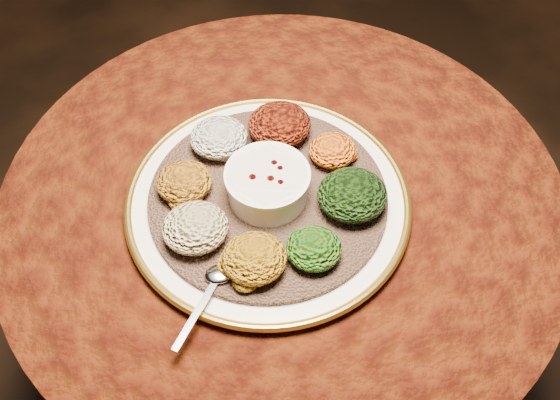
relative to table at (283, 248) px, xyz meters
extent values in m
plane|color=black|center=(0.00, 0.00, -0.55)|extent=(4.00, 4.00, 0.00)
cylinder|color=black|center=(0.00, 0.00, -0.53)|extent=(0.44, 0.44, 0.04)
cylinder|color=black|center=(0.00, 0.00, -0.21)|extent=(0.12, 0.12, 0.68)
cylinder|color=black|center=(0.00, 0.00, 0.15)|extent=(0.80, 0.80, 0.04)
cylinder|color=#381204|center=(0.00, 0.00, 0.00)|extent=(0.93, 0.93, 0.34)
cylinder|color=#381204|center=(0.00, 0.00, 0.17)|extent=(0.96, 0.96, 0.01)
cylinder|color=white|center=(-0.03, -0.02, 0.19)|extent=(0.50, 0.50, 0.02)
torus|color=gold|center=(-0.03, -0.02, 0.20)|extent=(0.47, 0.47, 0.01)
cylinder|color=brown|center=(-0.03, -0.02, 0.20)|extent=(0.50, 0.50, 0.01)
cylinder|color=white|center=(-0.03, -0.02, 0.24)|extent=(0.13, 0.13, 0.06)
cylinder|color=white|center=(-0.03, -0.02, 0.26)|extent=(0.14, 0.14, 0.01)
cylinder|color=#5B1404|center=(-0.03, -0.02, 0.25)|extent=(0.11, 0.11, 0.01)
ellipsoid|color=silver|center=(-0.13, -0.16, 0.21)|extent=(0.05, 0.03, 0.01)
cube|color=silver|center=(-0.18, -0.21, 0.21)|extent=(0.08, 0.10, 0.00)
ellipsoid|color=beige|center=(-0.09, 0.10, 0.23)|extent=(0.10, 0.09, 0.05)
ellipsoid|color=black|center=(0.02, 0.10, 0.23)|extent=(0.11, 0.10, 0.05)
ellipsoid|color=#CA8F10|center=(0.09, 0.03, 0.23)|extent=(0.08, 0.08, 0.04)
ellipsoid|color=black|center=(0.09, -0.07, 0.23)|extent=(0.11, 0.11, 0.05)
ellipsoid|color=#A4230A|center=(0.01, -0.15, 0.23)|extent=(0.08, 0.08, 0.04)
ellipsoid|color=#9C5E0D|center=(-0.08, -0.15, 0.23)|extent=(0.10, 0.09, 0.05)
ellipsoid|color=maroon|center=(-0.16, -0.08, 0.23)|extent=(0.10, 0.10, 0.05)
ellipsoid|color=#A36313|center=(-0.16, 0.02, 0.23)|extent=(0.09, 0.09, 0.04)
camera|label=1|loc=(-0.15, -0.63, 1.01)|focal=40.00mm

